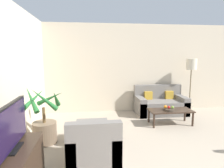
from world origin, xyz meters
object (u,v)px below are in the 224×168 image
object	(u,v)px
television	(11,127)
floor_lamp	(191,67)
orange_fruit	(165,107)
armchair	(93,147)
fruit_bowl	(169,109)
ottoman	(92,132)
sofa_loveseat	(160,104)
apple_red	(169,107)
apple_green	(172,107)
potted_palm	(44,124)
coffee_table	(170,112)

from	to	relation	value
television	floor_lamp	bearing A→B (deg)	38.00
orange_fruit	armchair	world-z (taller)	armchair
fruit_bowl	ottoman	distance (m)	2.10
sofa_loveseat	ottoman	distance (m)	2.72
television	orange_fruit	distance (m)	3.67
sofa_loveseat	fruit_bowl	size ratio (longest dim) A/B	5.38
television	sofa_loveseat	distance (m)	4.48
fruit_bowl	apple_red	distance (m)	0.06
fruit_bowl	ottoman	world-z (taller)	fruit_bowl
apple_red	orange_fruit	size ratio (longest dim) A/B	0.93
apple_red	apple_green	bearing A→B (deg)	-15.27
television	potted_palm	xyz separation A→B (m)	(0.08, 1.50, -0.51)
coffee_table	orange_fruit	distance (m)	0.20
armchair	ottoman	bearing A→B (deg)	89.56
potted_palm	floor_lamp	bearing A→B (deg)	23.06
fruit_bowl	apple_green	world-z (taller)	apple_green
floor_lamp	orange_fruit	xyz separation A→B (m)	(-1.21, -1.02, -0.93)
potted_palm	sofa_loveseat	xyz separation A→B (m)	(3.06, 1.64, -0.10)
floor_lamp	ottoman	world-z (taller)	floor_lamp
apple_green	orange_fruit	bearing A→B (deg)	157.28
fruit_bowl	apple_green	size ratio (longest dim) A/B	3.77
potted_palm	ottoman	size ratio (longest dim) A/B	1.84
apple_green	television	bearing A→B (deg)	-145.26
orange_fruit	floor_lamp	bearing A→B (deg)	40.21
orange_fruit	apple_green	bearing A→B (deg)	-22.72
apple_green	apple_red	bearing A→B (deg)	164.73
potted_palm	fruit_bowl	distance (m)	2.98
sofa_loveseat	floor_lamp	xyz separation A→B (m)	(0.98, 0.08, 1.11)
sofa_loveseat	floor_lamp	bearing A→B (deg)	4.77
television	apple_green	world-z (taller)	television
fruit_bowl	apple_red	bearing A→B (deg)	-163.98
sofa_loveseat	armchair	size ratio (longest dim) A/B	1.76
sofa_loveseat	apple_red	distance (m)	1.01
sofa_loveseat	orange_fruit	size ratio (longest dim) A/B	19.31
coffee_table	orange_fruit	world-z (taller)	orange_fruit
fruit_bowl	orange_fruit	distance (m)	0.11
potted_palm	ottoman	world-z (taller)	potted_palm
sofa_loveseat	fruit_bowl	xyz separation A→B (m)	(-0.15, -0.98, 0.12)
fruit_bowl	apple_red	xyz separation A→B (m)	(-0.01, -0.00, 0.06)
floor_lamp	orange_fruit	distance (m)	1.84
apple_red	ottoman	xyz separation A→B (m)	(-1.94, -0.75, -0.26)
coffee_table	fruit_bowl	world-z (taller)	fruit_bowl
apple_red	floor_lamp	bearing A→B (deg)	43.20
coffee_table	fruit_bowl	bearing A→B (deg)	-144.97
potted_palm	apple_red	bearing A→B (deg)	12.65
coffee_table	ottoman	xyz separation A→B (m)	(-2.01, -0.79, -0.12)
fruit_bowl	armchair	xyz separation A→B (m)	(-1.96, -1.55, -0.14)
television	ottoman	distance (m)	1.87
sofa_loveseat	apple_green	distance (m)	1.03
sofa_loveseat	armchair	xyz separation A→B (m)	(-2.11, -2.53, -0.02)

